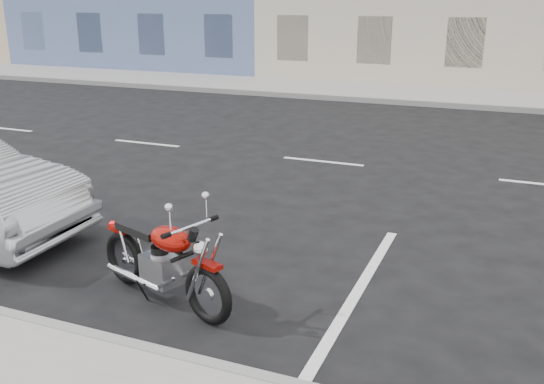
{
  "coord_description": "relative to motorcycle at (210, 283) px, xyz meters",
  "views": [
    {
      "loc": [
        1.38,
        -10.8,
        3.03
      ],
      "look_at": [
        -1.24,
        -4.43,
        0.8
      ],
      "focal_mm": 40.0,
      "sensor_mm": 36.0,
      "label": 1
    }
  ],
  "objects": [
    {
      "name": "curb_far",
      "position": [
        -3.85,
        13.22,
        -0.36
      ],
      "size": [
        80.0,
        0.12,
        0.16
      ],
      "primitive_type": "cube",
      "color": "gray",
      "rests_on": "ground"
    },
    {
      "name": "ground",
      "position": [
        1.15,
        6.22,
        -0.44
      ],
      "size": [
        120.0,
        120.0,
        0.0
      ],
      "primitive_type": "plane",
      "color": "black",
      "rests_on": "ground"
    },
    {
      "name": "sidewalk_far",
      "position": [
        -3.85,
        14.92,
        -0.37
      ],
      "size": [
        80.0,
        3.4,
        0.15
      ],
      "primitive_type": "cube",
      "color": "gray",
      "rests_on": "ground"
    },
    {
      "name": "motorcycle",
      "position": [
        0.0,
        0.0,
        0.0
      ],
      "size": [
        1.86,
        0.85,
        0.97
      ],
      "rotation": [
        0.0,
        0.0,
        -0.32
      ],
      "color": "black",
      "rests_on": "ground"
    }
  ]
}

